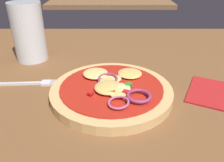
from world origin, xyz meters
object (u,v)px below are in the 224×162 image
at_px(fork, 30,83).
at_px(napkin, 221,95).
at_px(beer_glass, 30,35).
at_px(pizza, 112,90).

height_order(fork, napkin, fork).
distance_m(beer_glass, napkin, 0.44).
bearing_deg(napkin, pizza, -179.67).
xyz_separation_m(pizza, napkin, (0.20, 0.00, -0.01)).
bearing_deg(pizza, napkin, 0.33).
relative_size(fork, beer_glass, 1.21).
bearing_deg(napkin, fork, 173.70).
height_order(beer_glass, napkin, beer_glass).
xyz_separation_m(pizza, fork, (-0.17, 0.04, -0.01)).
bearing_deg(pizza, beer_glass, 138.77).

